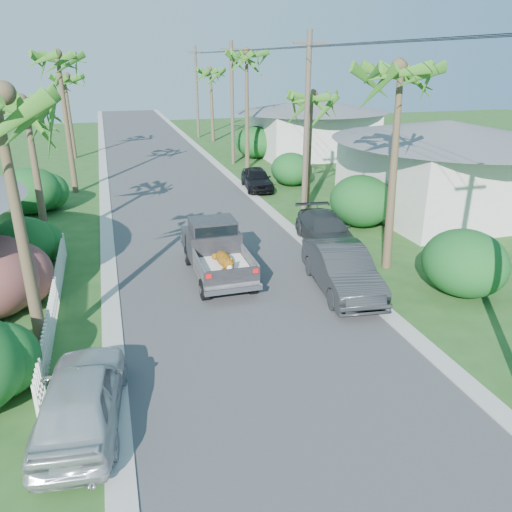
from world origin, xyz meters
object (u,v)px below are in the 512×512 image
object	(u,v)px
parked_car_rf	(257,179)
utility_pole_c	(232,103)
palm_l_b	(24,102)
utility_pole_d	(197,92)
parked_car_rm	(326,230)
parked_car_ln	(81,398)
palm_l_d	(64,76)
palm_r_d	(211,70)
palm_l_c	(57,55)
palm_r_b	(311,96)
pickup_truck	(215,248)
house_right_near	(442,171)
utility_pole_b	(306,128)
house_right_far	(311,130)
parked_car_rn	(342,270)
palm_r_a	(404,68)
palm_r_c	(247,53)

from	to	relation	value
parked_car_rf	utility_pole_c	size ratio (longest dim) A/B	0.44
palm_l_b	utility_pole_d	distance (m)	33.42
parked_car_rm	parked_car_ln	bearing A→B (deg)	-130.30
parked_car_ln	utility_pole_d	size ratio (longest dim) A/B	0.48
parked_car_rf	palm_l_b	size ratio (longest dim) A/B	0.54
palm_l_d	palm_r_d	xyz separation A→B (m)	(13.00, 6.00, 0.29)
palm_l_b	palm_l_c	bearing A→B (deg)	85.43
palm_l_c	palm_r_b	distance (m)	14.55
parked_car_ln	utility_pole_c	bearing A→B (deg)	-103.85
pickup_truck	palm_l_c	bearing A→B (deg)	111.15
palm_l_d	parked_car_rf	bearing A→B (deg)	-51.61
palm_l_b	palm_l_c	xyz separation A→B (m)	(0.80, 10.00, 1.77)
palm_l_b	house_right_near	distance (m)	20.19
utility_pole_b	house_right_far	bearing A→B (deg)	66.48
parked_car_rn	utility_pole_b	distance (m)	9.62
palm_r_b	utility_pole_c	world-z (taller)	utility_pole_c
parked_car_rn	palm_r_b	xyz separation A→B (m)	(2.97, 10.62, 5.15)
house_right_far	utility_pole_c	distance (m)	8.06
palm_l_d	palm_r_a	xyz separation A→B (m)	(12.80, -28.00, 0.98)
palm_r_d	utility_pole_c	distance (m)	12.22
palm_l_d	palm_l_b	bearing A→B (deg)	-90.78
palm_l_d	utility_pole_d	xyz separation A→B (m)	(12.10, 9.00, -1.84)
parked_car_rf	palm_r_b	xyz separation A→B (m)	(1.60, -4.49, 5.27)
palm_r_c	house_right_far	size ratio (longest dim) A/B	1.04
utility_pole_c	pickup_truck	bearing A→B (deg)	-105.92
palm_l_c	house_right_near	xyz separation A→B (m)	(19.00, -10.00, -5.69)
parked_car_rn	palm_r_b	world-z (taller)	palm_r_b
parked_car_rn	palm_r_a	distance (m)	7.32
parked_car_ln	palm_l_d	bearing A→B (deg)	-80.90
pickup_truck	palm_r_d	bearing A→B (deg)	78.24
palm_l_b	parked_car_rn	bearing A→B (deg)	-36.16
palm_l_b	palm_l_d	bearing A→B (deg)	89.22
pickup_truck	palm_r_d	world-z (taller)	palm_r_d
palm_r_b	house_right_far	xyz separation A→B (m)	(6.40, 15.00, -3.83)
house_right_near	utility_pole_b	xyz separation A→B (m)	(-7.40, 1.00, 2.38)
palm_r_d	utility_pole_d	bearing A→B (deg)	106.70
parked_car_rf	house_right_near	bearing A→B (deg)	-37.20
palm_l_d	utility_pole_d	bearing A→B (deg)	36.64
palm_r_d	pickup_truck	bearing A→B (deg)	-101.76
pickup_truck	parked_car_rf	xyz separation A→B (m)	(5.31, 12.20, -0.33)
pickup_truck	utility_pole_b	bearing A→B (deg)	44.03
house_right_far	palm_l_b	bearing A→B (deg)	-137.73
palm_r_b	palm_r_c	world-z (taller)	palm_r_c
palm_l_c	palm_r_b	xyz separation A→B (m)	(12.60, -7.00, -1.96)
palm_r_a	utility_pole_d	size ratio (longest dim) A/B	0.97
parked_car_rm	palm_l_b	distance (m)	13.37
palm_l_b	utility_pole_b	world-z (taller)	utility_pole_b
parked_car_rm	parked_car_ln	xyz separation A→B (m)	(-10.00, -9.28, 0.06)
parked_car_rm	palm_r_d	xyz separation A→B (m)	(1.50, 31.13, 6.05)
palm_l_d	house_right_far	world-z (taller)	palm_l_d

